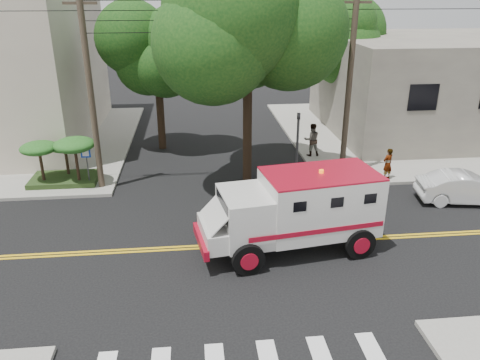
{
  "coord_description": "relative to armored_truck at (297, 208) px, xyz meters",
  "views": [
    {
      "loc": [
        -1.13,
        -15.28,
        8.97
      ],
      "look_at": [
        0.73,
        2.55,
        1.6
      ],
      "focal_mm": 35.0,
      "sensor_mm": 36.0,
      "label": 1
    }
  ],
  "objects": [
    {
      "name": "pedestrian_a",
      "position": [
        5.89,
        5.96,
        -0.73
      ],
      "size": [
        0.68,
        0.58,
        1.58
      ],
      "primitive_type": "imported",
      "rotation": [
        0.0,
        0.0,
        3.57
      ],
      "color": "gray",
      "rests_on": "sidewalk_ne"
    },
    {
      "name": "traffic_signal",
      "position": [
        1.31,
        6.06,
        0.55
      ],
      "size": [
        0.15,
        0.18,
        3.6
      ],
      "color": "#3F3F42",
      "rests_on": "ground"
    },
    {
      "name": "palm_planter",
      "position": [
        -9.92,
        7.08,
        -0.03
      ],
      "size": [
        3.52,
        2.63,
        2.36
      ],
      "color": "#1E3314",
      "rests_on": "sidewalk_nw"
    },
    {
      "name": "pedestrian_b",
      "position": [
        3.01,
        9.8,
        -0.59
      ],
      "size": [
        0.92,
        0.72,
        1.86
      ],
      "primitive_type": "imported",
      "rotation": [
        0.0,
        0.0,
        3.16
      ],
      "color": "gray",
      "rests_on": "sidewalk_ne"
    },
    {
      "name": "building_right",
      "position": [
        12.51,
        14.46,
        1.48
      ],
      "size": [
        14.0,
        12.0,
        6.0
      ],
      "primitive_type": "cube",
      "color": "#6A625A",
      "rests_on": "sidewalk_ne"
    },
    {
      "name": "sidewalk_ne",
      "position": [
        11.01,
        13.96,
        -1.6
      ],
      "size": [
        17.0,
        17.0,
        0.15
      ],
      "primitive_type": "cube",
      "color": "gray",
      "rests_on": "ground"
    },
    {
      "name": "tree_right",
      "position": [
        6.36,
        16.23,
        4.42
      ],
      "size": [
        4.8,
        4.5,
        8.2
      ],
      "color": "black",
      "rests_on": "ground"
    },
    {
      "name": "accessibility_sign",
      "position": [
        -8.69,
        6.63,
        -0.31
      ],
      "size": [
        0.45,
        0.1,
        2.02
      ],
      "color": "#3F3F42",
      "rests_on": "ground"
    },
    {
      "name": "armored_truck",
      "position": [
        0.0,
        0.0,
        0.0
      ],
      "size": [
        6.74,
        3.39,
        2.94
      ],
      "rotation": [
        0.0,
        0.0,
        0.15
      ],
      "color": "silver",
      "rests_on": "ground"
    },
    {
      "name": "utility_pole_right",
      "position": [
        3.81,
        6.66,
        2.83
      ],
      "size": [
        0.28,
        0.28,
        9.0
      ],
      "primitive_type": "cylinder",
      "color": "#382D23",
      "rests_on": "ground"
    },
    {
      "name": "parked_sedan",
      "position": [
        8.43,
        3.23,
        -0.98
      ],
      "size": [
        4.36,
        2.09,
        1.38
      ],
      "primitive_type": "imported",
      "rotation": [
        0.0,
        0.0,
        1.42
      ],
      "color": "silver",
      "rests_on": "ground"
    },
    {
      "name": "tree_left",
      "position": [
        -5.16,
        12.24,
        4.06
      ],
      "size": [
        4.48,
        4.2,
        7.7
      ],
      "color": "black",
      "rests_on": "ground"
    },
    {
      "name": "tree_main",
      "position": [
        -0.55,
        6.67,
        5.53
      ],
      "size": [
        6.08,
        5.7,
        9.85
      ],
      "color": "black",
      "rests_on": "ground"
    },
    {
      "name": "utility_pole_left",
      "position": [
        -8.09,
        6.46,
        2.83
      ],
      "size": [
        0.28,
        0.28,
        9.0
      ],
      "primitive_type": "cylinder",
      "color": "#382D23",
      "rests_on": "ground"
    },
    {
      "name": "ground",
      "position": [
        -2.49,
        0.46,
        -1.67
      ],
      "size": [
        100.0,
        100.0,
        0.0
      ],
      "primitive_type": "plane",
      "color": "black",
      "rests_on": "ground"
    }
  ]
}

